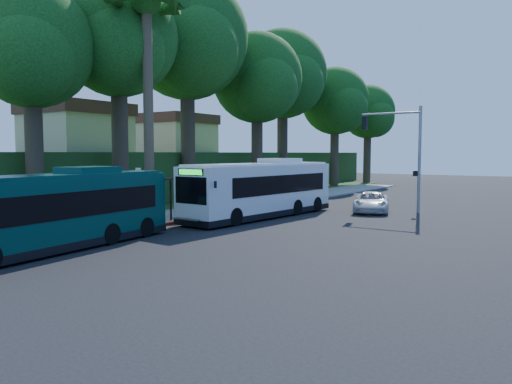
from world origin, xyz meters
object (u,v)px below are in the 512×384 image
Objects in this scene: pickup at (371,202)px; bus_shelter at (144,190)px; teal_bus at (56,210)px; white_bus at (262,189)px.

bus_shelter is at bearing -147.41° from pickup.
teal_bus is 20.57m from pickup.
pickup is (5.86, 19.69, -0.97)m from teal_bus.
bus_shelter is at bearing -126.90° from white_bus.
bus_shelter is 8.78m from teal_bus.
teal_bus is at bearing -125.30° from pickup.
bus_shelter is 0.66× the size of pickup.
white_bus is 2.53× the size of pickup.
white_bus is 13.50m from teal_bus.
white_bus is 1.07× the size of teal_bus.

